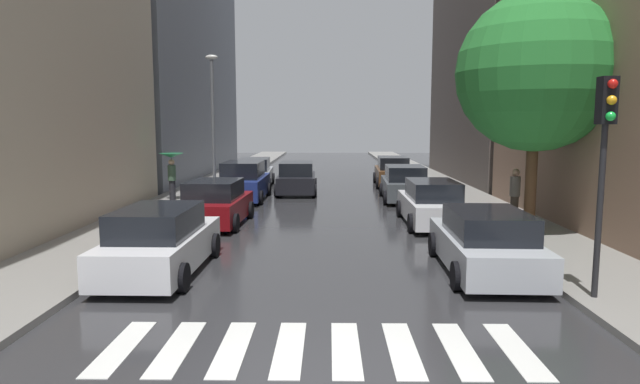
# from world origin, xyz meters

# --- Properties ---
(ground_plane) EXTENTS (28.00, 72.00, 0.04)m
(ground_plane) POSITION_xyz_m (0.00, 24.00, -0.02)
(ground_plane) COLOR #2C2C2F
(sidewalk_left) EXTENTS (3.00, 72.00, 0.15)m
(sidewalk_left) POSITION_xyz_m (-6.50, 24.00, 0.07)
(sidewalk_left) COLOR gray
(sidewalk_left) RESTS_ON ground
(sidewalk_right) EXTENTS (3.00, 72.00, 0.15)m
(sidewalk_right) POSITION_xyz_m (6.50, 24.00, 0.07)
(sidewalk_right) COLOR gray
(sidewalk_right) RESTS_ON ground
(crosswalk_stripes) EXTENTS (6.75, 2.20, 0.01)m
(crosswalk_stripes) POSITION_xyz_m (0.00, 1.62, 0.01)
(crosswalk_stripes) COLOR silver
(crosswalk_stripes) RESTS_ON ground
(building_left_mid) EXTENTS (6.00, 21.98, 17.83)m
(building_left_mid) POSITION_xyz_m (-11.00, 30.82, 8.92)
(building_left_mid) COLOR slate
(building_left_mid) RESTS_ON ground
(building_right_mid) EXTENTS (6.00, 15.61, 15.44)m
(building_right_mid) POSITION_xyz_m (11.00, 27.75, 7.72)
(building_right_mid) COLOR #564C47
(building_right_mid) RESTS_ON ground
(parked_car_left_nearest) EXTENTS (2.11, 4.70, 1.61)m
(parked_car_left_nearest) POSITION_xyz_m (-3.85, 5.99, 0.76)
(parked_car_left_nearest) COLOR silver
(parked_car_left_nearest) RESTS_ON ground
(parked_car_left_second) EXTENTS (2.26, 4.25, 1.60)m
(parked_car_left_second) POSITION_xyz_m (-3.82, 12.22, 0.75)
(parked_car_left_second) COLOR maroon
(parked_car_left_second) RESTS_ON ground
(parked_car_left_third) EXTENTS (2.16, 4.80, 1.82)m
(parked_car_left_third) POSITION_xyz_m (-3.79, 18.54, 0.84)
(parked_car_left_third) COLOR navy
(parked_car_left_third) RESTS_ON ground
(parked_car_left_fourth) EXTENTS (2.17, 4.85, 1.64)m
(parked_car_left_fourth) POSITION_xyz_m (-3.99, 23.79, 0.77)
(parked_car_left_fourth) COLOR #B2B7BF
(parked_car_left_fourth) RESTS_ON ground
(parked_car_right_nearest) EXTENTS (2.23, 4.73, 1.53)m
(parked_car_right_nearest) POSITION_xyz_m (3.93, 6.16, 0.72)
(parked_car_right_nearest) COLOR #B2B7BF
(parked_car_right_nearest) RESTS_ON ground
(parked_car_right_second) EXTENTS (2.06, 4.71, 1.58)m
(parked_car_right_second) POSITION_xyz_m (3.82, 12.40, 0.75)
(parked_car_right_second) COLOR silver
(parked_car_right_second) RESTS_ON ground
(parked_car_right_third) EXTENTS (2.26, 4.53, 1.64)m
(parked_car_right_third) POSITION_xyz_m (3.71, 18.46, 0.77)
(parked_car_right_third) COLOR #474C51
(parked_car_right_third) RESTS_ON ground
(parked_car_right_fourth) EXTENTS (2.17, 4.76, 1.69)m
(parked_car_right_fourth) POSITION_xyz_m (3.85, 24.50, 0.79)
(parked_car_right_fourth) COLOR brown
(parked_car_right_fourth) RESTS_ON ground
(car_midroad) EXTENTS (2.14, 4.43, 1.63)m
(car_midroad) POSITION_xyz_m (-1.47, 20.99, 0.76)
(car_midroad) COLOR black
(car_midroad) RESTS_ON ground
(pedestrian_foreground) EXTENTS (1.07, 1.07, 2.10)m
(pedestrian_foreground) POSITION_xyz_m (-6.87, 17.52, 1.70)
(pedestrian_foreground) COLOR black
(pedestrian_foreground) RESTS_ON sidewalk_left
(pedestrian_near_tree) EXTENTS (0.36, 0.36, 1.85)m
(pedestrian_near_tree) POSITION_xyz_m (6.73, 12.41, 1.13)
(pedestrian_near_tree) COLOR brown
(pedestrian_near_tree) RESTS_ON sidewalk_right
(street_tree_right) EXTENTS (4.96, 4.96, 7.48)m
(street_tree_right) POSITION_xyz_m (6.66, 10.75, 5.14)
(street_tree_right) COLOR #513823
(street_tree_right) RESTS_ON sidewalk_right
(traffic_light_right_corner) EXTENTS (0.30, 0.42, 4.30)m
(traffic_light_right_corner) POSITION_xyz_m (5.45, 3.85, 3.29)
(traffic_light_right_corner) COLOR black
(traffic_light_right_corner) RESTS_ON sidewalk_right
(lamp_post_left) EXTENTS (0.60, 0.28, 6.75)m
(lamp_post_left) POSITION_xyz_m (-5.55, 20.32, 4.05)
(lamp_post_left) COLOR #595B60
(lamp_post_left) RESTS_ON sidewalk_left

